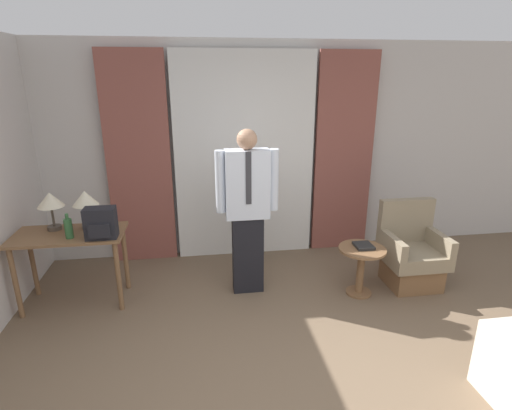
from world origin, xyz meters
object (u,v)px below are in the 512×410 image
object	(u,v)px
backpack	(101,223)
book	(364,246)
armchair	(411,256)
side_table	(361,263)
table_lamp_right	(85,200)
bottle_near_edge	(69,228)
person	(247,207)
desk	(70,245)
table_lamp_left	(50,202)

from	to	relation	value
backpack	book	world-z (taller)	backpack
armchair	side_table	bearing A→B (deg)	-168.08
table_lamp_right	bottle_near_edge	xyz separation A→B (m)	(-0.12, -0.25, -0.20)
person	armchair	xyz separation A→B (m)	(1.85, -0.13, -0.63)
desk	backpack	world-z (taller)	backpack
table_lamp_right	armchair	distance (m)	3.57
backpack	bottle_near_edge	bearing A→B (deg)	171.49
backpack	person	xyz separation A→B (m)	(1.45, 0.16, 0.04)
person	book	xyz separation A→B (m)	(1.22, -0.24, -0.42)
person	book	bearing A→B (deg)	-11.13
bottle_near_edge	backpack	bearing A→B (deg)	-8.51
side_table	book	world-z (taller)	book
table_lamp_right	bottle_near_edge	world-z (taller)	table_lamp_right
desk	backpack	xyz separation A→B (m)	(0.36, -0.17, 0.28)
desk	book	world-z (taller)	desk
backpack	side_table	size ratio (longest dim) A/B	0.57
table_lamp_right	armchair	world-z (taller)	table_lamp_right
desk	bottle_near_edge	world-z (taller)	bottle_near_edge
bottle_near_edge	person	size ratio (longest dim) A/B	0.14
backpack	book	size ratio (longest dim) A/B	1.50
backpack	book	bearing A→B (deg)	-1.77
desk	table_lamp_right	xyz separation A→B (m)	(0.17, 0.13, 0.43)
desk	armchair	xyz separation A→B (m)	(3.65, -0.14, -0.30)
person	bottle_near_edge	bearing A→B (deg)	-176.42
backpack	armchair	bearing A→B (deg)	0.48
table_lamp_right	book	bearing A→B (deg)	-7.64
backpack	armchair	xyz separation A→B (m)	(3.29, 0.03, -0.58)
person	book	distance (m)	1.31
table_lamp_left	person	size ratio (longest dim) A/B	0.22
bottle_near_edge	side_table	xyz separation A→B (m)	(2.95, -0.16, -0.51)
armchair	book	distance (m)	0.67
side_table	armchair	bearing A→B (deg)	11.92
table_lamp_right	book	distance (m)	2.93
desk	side_table	distance (m)	3.03
desk	bottle_near_edge	bearing A→B (deg)	-68.31
person	side_table	world-z (taller)	person
person	armchair	world-z (taller)	person
bottle_near_edge	backpack	world-z (taller)	backpack
desk	table_lamp_left	bearing A→B (deg)	142.15
table_lamp_left	bottle_near_edge	world-z (taller)	table_lamp_left
desk	book	size ratio (longest dim) A/B	5.27
bottle_near_edge	book	xyz separation A→B (m)	(2.97, -0.13, -0.33)
table_lamp_left	book	distance (m)	3.26
armchair	book	xyz separation A→B (m)	(-0.63, -0.11, 0.21)
backpack	armchair	size ratio (longest dim) A/B	0.32
bottle_near_edge	desk	bearing A→B (deg)	111.69
desk	backpack	distance (m)	0.49
desk	table_lamp_left	xyz separation A→B (m)	(-0.17, 0.13, 0.43)
table_lamp_left	backpack	xyz separation A→B (m)	(0.53, -0.30, -0.15)
backpack	table_lamp_right	bearing A→B (deg)	122.97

